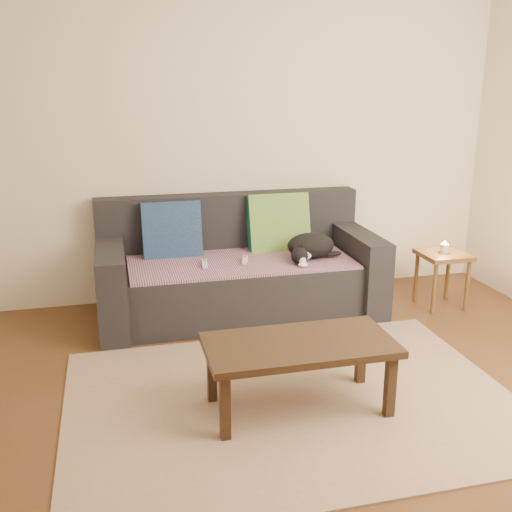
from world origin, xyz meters
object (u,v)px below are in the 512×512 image
at_px(wii_remote_b, 245,260).
at_px(coffee_table, 299,350).
at_px(cat, 310,247).
at_px(wii_remote_a, 205,264).
at_px(sofa, 238,273).
at_px(side_table, 443,262).

bearing_deg(wii_remote_b, coffee_table, -164.35).
distance_m(cat, coffee_table, 1.44).
bearing_deg(wii_remote_b, wii_remote_a, 111.83).
distance_m(sofa, cat, 0.59).
bearing_deg(cat, coffee_table, -123.21).
relative_size(sofa, wii_remote_b, 14.00).
bearing_deg(wii_remote_a, cat, -83.79).
bearing_deg(wii_remote_a, side_table, -87.10).
relative_size(side_table, coffee_table, 0.44).
bearing_deg(side_table, coffee_table, -142.24).
bearing_deg(sofa, cat, -18.07).
relative_size(sofa, wii_remote_a, 14.00).
xyz_separation_m(cat, wii_remote_b, (-0.49, 0.04, -0.08)).
height_order(cat, wii_remote_a, cat).
height_order(cat, wii_remote_b, cat).
height_order(sofa, side_table, sofa).
bearing_deg(cat, side_table, -18.63).
distance_m(cat, wii_remote_b, 0.50).
bearing_deg(sofa, wii_remote_b, -79.29).
distance_m(sofa, side_table, 1.61).
height_order(wii_remote_b, side_table, wii_remote_b).
height_order(sofa, coffee_table, sofa).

